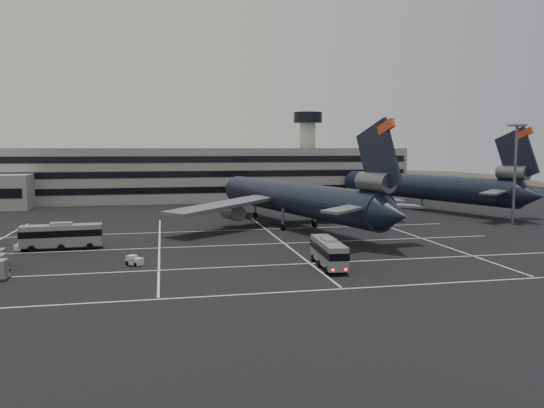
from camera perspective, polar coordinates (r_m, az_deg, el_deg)
The scene contains 11 objects.
ground at distance 72.58m, azimuth -7.28°, elevation -5.11°, with size 260.00×260.00×0.00m, color black.
lane_markings at distance 73.36m, azimuth -6.58°, elevation -4.98°, with size 90.00×55.62×0.01m.
terminal at distance 142.36m, azimuth -10.75°, elevation 3.08°, with size 125.00×26.00×24.00m.
hills at distance 243.55m, azimuth -6.16°, elevation -0.16°, with size 352.00×180.00×44.00m.
lightpole_right at distance 106.88m, azimuth 24.73°, elevation 4.32°, with size 2.40×2.40×18.28m.
trijet_main at distance 92.85m, azimuth 2.46°, elevation 0.63°, with size 45.59×56.67×18.08m.
trijet_far at distance 124.88m, azimuth 16.20°, elevation 1.86°, with size 27.75×55.81×18.08m.
bus_near at distance 62.85m, azimuth 6.09°, elevation -5.06°, with size 3.00×9.98×3.48m.
bus_far at distance 78.80m, azimuth -21.69°, elevation -3.08°, with size 10.83×3.18×3.78m.
tug_a at distance 80.37m, azimuth -25.34°, elevation -4.15°, with size 1.91×2.29×1.27m.
tug_b at distance 65.73m, azimuth -14.51°, elevation -5.92°, with size 2.25×2.29×1.29m.
Camera 1 is at (-5.39, -71.02, 13.93)m, focal length 35.00 mm.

